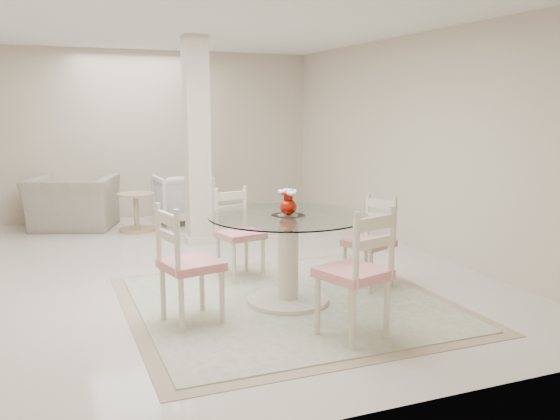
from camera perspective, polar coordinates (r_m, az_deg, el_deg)
name	(u,v)px	position (r m, az deg, el deg)	size (l,w,h in m)	color
ground	(184,270)	(6.73, -9.22, -5.75)	(7.00, 7.00, 0.00)	silver
room_shell	(179,102)	(6.48, -9.68, 10.24)	(6.02, 7.02, 2.71)	beige
column	(197,142)	(7.88, -8.01, 6.53)	(0.30, 0.30, 2.70)	beige
area_rug	(288,303)	(5.56, 0.77, -8.91)	(2.90, 2.90, 0.02)	tan
dining_table	(288,259)	(5.44, 0.78, -4.73)	(1.45, 1.45, 0.84)	beige
red_vase	(288,202)	(5.33, 0.81, 0.77)	(0.18, 0.17, 0.24)	#A81205
dining_chair_east	(373,234)	(6.01, 8.95, -2.34)	(0.53, 0.53, 1.02)	beige
dining_chair_north	(237,226)	(6.28, -4.17, -1.56)	(0.50, 0.50, 1.06)	beige
dining_chair_west	(183,256)	(4.95, -9.31, -4.39)	(0.54, 0.54, 1.12)	#EFE2C4
dining_chair_south	(360,264)	(4.59, 7.72, -5.17)	(0.59, 0.59, 1.17)	beige
recliner_taupe	(73,203)	(9.33, -19.33, 0.65)	(1.20, 1.05, 0.78)	#A19986
armchair_white	(183,198)	(9.45, -9.36, 1.14)	(0.82, 0.84, 0.76)	white
side_table	(136,214)	(8.91, -13.65, -0.33)	(0.54, 0.54, 0.56)	tan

